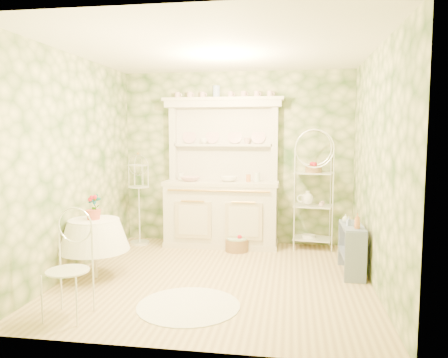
# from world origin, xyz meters

# --- Properties ---
(floor) EXTENTS (3.60, 3.60, 0.00)m
(floor) POSITION_xyz_m (0.00, 0.00, 0.00)
(floor) COLOR #D6BC83
(floor) RESTS_ON ground
(ceiling) EXTENTS (3.60, 3.60, 0.00)m
(ceiling) POSITION_xyz_m (0.00, 0.00, 2.70)
(ceiling) COLOR white
(ceiling) RESTS_ON floor
(wall_left) EXTENTS (3.60, 3.60, 0.00)m
(wall_left) POSITION_xyz_m (-1.80, 0.00, 1.35)
(wall_left) COLOR beige
(wall_left) RESTS_ON floor
(wall_right) EXTENTS (3.60, 3.60, 0.00)m
(wall_right) POSITION_xyz_m (1.80, 0.00, 1.35)
(wall_right) COLOR beige
(wall_right) RESTS_ON floor
(wall_back) EXTENTS (3.60, 3.60, 0.00)m
(wall_back) POSITION_xyz_m (0.00, 1.80, 1.35)
(wall_back) COLOR beige
(wall_back) RESTS_ON floor
(wall_front) EXTENTS (3.60, 3.60, 0.00)m
(wall_front) POSITION_xyz_m (0.00, -1.80, 1.35)
(wall_front) COLOR beige
(wall_front) RESTS_ON floor
(kitchen_dresser) EXTENTS (1.87, 0.61, 2.29)m
(kitchen_dresser) POSITION_xyz_m (-0.20, 1.52, 1.15)
(kitchen_dresser) COLOR silver
(kitchen_dresser) RESTS_ON floor
(bakers_rack) EXTENTS (0.63, 0.49, 1.88)m
(bakers_rack) POSITION_xyz_m (1.19, 1.58, 0.94)
(bakers_rack) COLOR white
(bakers_rack) RESTS_ON floor
(side_shelf) EXTENTS (0.31, 0.73, 0.61)m
(side_shelf) POSITION_xyz_m (1.62, 0.41, 0.31)
(side_shelf) COLOR #7383A3
(side_shelf) RESTS_ON floor
(round_table) EXTENTS (0.83, 0.83, 0.76)m
(round_table) POSITION_xyz_m (-1.47, -0.22, 0.38)
(round_table) COLOR white
(round_table) RESTS_ON floor
(cafe_chair) EXTENTS (0.35, 0.35, 0.78)m
(cafe_chair) POSITION_xyz_m (-1.20, -1.34, 0.39)
(cafe_chair) COLOR white
(cafe_chair) RESTS_ON floor
(birdcage_stand) EXTENTS (0.37, 0.37, 1.52)m
(birdcage_stand) POSITION_xyz_m (-1.49, 1.42, 0.76)
(birdcage_stand) COLOR white
(birdcage_stand) RESTS_ON floor
(floor_basket) EXTENTS (0.32, 0.32, 0.20)m
(floor_basket) POSITION_xyz_m (0.08, 1.23, 0.10)
(floor_basket) COLOR #94714A
(floor_basket) RESTS_ON floor
(lace_rug) EXTENTS (1.14, 1.14, 0.01)m
(lace_rug) POSITION_xyz_m (-0.14, -0.91, 0.00)
(lace_rug) COLOR white
(lace_rug) RESTS_ON floor
(bowl_floral) EXTENTS (0.35, 0.35, 0.07)m
(bowl_floral) POSITION_xyz_m (-0.67, 1.44, 1.02)
(bowl_floral) COLOR white
(bowl_floral) RESTS_ON kitchen_dresser
(bowl_white) EXTENTS (0.27, 0.27, 0.08)m
(bowl_white) POSITION_xyz_m (-0.08, 1.48, 1.02)
(bowl_white) COLOR white
(bowl_white) RESTS_ON kitchen_dresser
(cup_left) EXTENTS (0.15, 0.15, 0.09)m
(cup_left) POSITION_xyz_m (-0.50, 1.68, 1.61)
(cup_left) COLOR white
(cup_left) RESTS_ON kitchen_dresser
(cup_right) EXTENTS (0.11, 0.11, 0.10)m
(cup_right) POSITION_xyz_m (0.18, 1.68, 1.61)
(cup_right) COLOR white
(cup_right) RESTS_ON kitchen_dresser
(potted_geranium) EXTENTS (0.17, 0.13, 0.30)m
(potted_geranium) POSITION_xyz_m (-1.45, -0.20, 0.85)
(potted_geranium) COLOR #3F7238
(potted_geranium) RESTS_ON round_table
(bottle_amber) EXTENTS (0.09, 0.09, 0.18)m
(bottle_amber) POSITION_xyz_m (1.64, 0.20, 0.68)
(bottle_amber) COLOR #C77742
(bottle_amber) RESTS_ON side_shelf
(bottle_blue) EXTENTS (0.07, 0.07, 0.12)m
(bottle_blue) POSITION_xyz_m (1.57, 0.36, 0.65)
(bottle_blue) COLOR #90A6DA
(bottle_blue) RESTS_ON side_shelf
(bottle_glass) EXTENTS (0.08, 0.08, 0.10)m
(bottle_glass) POSITION_xyz_m (1.55, 0.59, 0.65)
(bottle_glass) COLOR silver
(bottle_glass) RESTS_ON side_shelf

